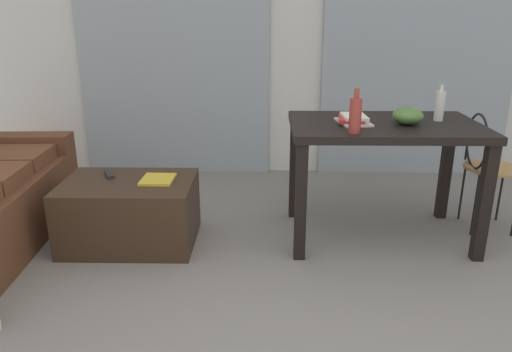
{
  "coord_description": "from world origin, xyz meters",
  "views": [
    {
      "loc": [
        -0.28,
        -1.38,
        1.48
      ],
      "look_at": [
        -0.33,
        1.69,
        0.44
      ],
      "focal_mm": 34.35,
      "sensor_mm": 36.0,
      "label": 1
    }
  ],
  "objects_px": {
    "bowl": "(408,116)",
    "book_stack": "(353,119)",
    "wire_chair": "(485,158)",
    "craft_table": "(384,141)",
    "tv_remote_primary": "(109,174)",
    "magazine": "(158,179)",
    "coffee_table": "(130,212)",
    "bottle_far": "(355,115)",
    "bottle_near": "(440,105)"
  },
  "relations": [
    {
      "from": "bowl",
      "to": "book_stack",
      "type": "distance_m",
      "value": 0.34
    },
    {
      "from": "wire_chair",
      "to": "craft_table",
      "type": "bearing_deg",
      "value": -168.25
    },
    {
      "from": "tv_remote_primary",
      "to": "magazine",
      "type": "distance_m",
      "value": 0.36
    },
    {
      "from": "coffee_table",
      "to": "bottle_far",
      "type": "bearing_deg",
      "value": -6.29
    },
    {
      "from": "coffee_table",
      "to": "bowl",
      "type": "distance_m",
      "value": 1.9
    },
    {
      "from": "book_stack",
      "to": "magazine",
      "type": "bearing_deg",
      "value": -175.82
    },
    {
      "from": "bottle_near",
      "to": "bowl",
      "type": "distance_m",
      "value": 0.27
    },
    {
      "from": "wire_chair",
      "to": "bowl",
      "type": "xyz_separation_m",
      "value": [
        -0.62,
        -0.2,
        0.34
      ]
    },
    {
      "from": "wire_chair",
      "to": "bottle_far",
      "type": "relative_size",
      "value": 3.16
    },
    {
      "from": "book_stack",
      "to": "wire_chair",
      "type": "bearing_deg",
      "value": 10.02
    },
    {
      "from": "wire_chair",
      "to": "bowl",
      "type": "relative_size",
      "value": 4.34
    },
    {
      "from": "bottle_near",
      "to": "craft_table",
      "type": "bearing_deg",
      "value": -169.18
    },
    {
      "from": "coffee_table",
      "to": "craft_table",
      "type": "height_order",
      "value": "craft_table"
    },
    {
      "from": "craft_table",
      "to": "tv_remote_primary",
      "type": "height_order",
      "value": "craft_table"
    },
    {
      "from": "coffee_table",
      "to": "bowl",
      "type": "height_order",
      "value": "bowl"
    },
    {
      "from": "tv_remote_primary",
      "to": "bowl",
      "type": "bearing_deg",
      "value": -27.04
    },
    {
      "from": "bottle_near",
      "to": "book_stack",
      "type": "distance_m",
      "value": 0.58
    },
    {
      "from": "wire_chair",
      "to": "book_stack",
      "type": "bearing_deg",
      "value": -169.98
    },
    {
      "from": "magazine",
      "to": "bottle_near",
      "type": "bearing_deg",
      "value": 7.2
    },
    {
      "from": "craft_table",
      "to": "bowl",
      "type": "height_order",
      "value": "bowl"
    },
    {
      "from": "bottle_near",
      "to": "book_stack",
      "type": "bearing_deg",
      "value": -171.74
    },
    {
      "from": "bottle_far",
      "to": "craft_table",
      "type": "bearing_deg",
      "value": 48.93
    },
    {
      "from": "craft_table",
      "to": "bowl",
      "type": "relative_size",
      "value": 6.34
    },
    {
      "from": "wire_chair",
      "to": "magazine",
      "type": "distance_m",
      "value": 2.23
    },
    {
      "from": "tv_remote_primary",
      "to": "coffee_table",
      "type": "bearing_deg",
      "value": -62.88
    },
    {
      "from": "craft_table",
      "to": "tv_remote_primary",
      "type": "xyz_separation_m",
      "value": [
        -1.81,
        -0.02,
        -0.24
      ]
    },
    {
      "from": "tv_remote_primary",
      "to": "magazine",
      "type": "bearing_deg",
      "value": -40.76
    },
    {
      "from": "bowl",
      "to": "book_stack",
      "type": "relative_size",
      "value": 0.67
    },
    {
      "from": "book_stack",
      "to": "bowl",
      "type": "bearing_deg",
      "value": -5.87
    },
    {
      "from": "bottle_near",
      "to": "bowl",
      "type": "xyz_separation_m",
      "value": [
        -0.23,
        -0.12,
        -0.04
      ]
    },
    {
      "from": "tv_remote_primary",
      "to": "book_stack",
      "type": "bearing_deg",
      "value": -26.0
    },
    {
      "from": "coffee_table",
      "to": "wire_chair",
      "type": "distance_m",
      "value": 2.44
    },
    {
      "from": "bowl",
      "to": "bottle_near",
      "type": "bearing_deg",
      "value": 26.75
    },
    {
      "from": "coffee_table",
      "to": "tv_remote_primary",
      "type": "relative_size",
      "value": 5.42
    },
    {
      "from": "bottle_far",
      "to": "tv_remote_primary",
      "type": "bearing_deg",
      "value": 170.22
    },
    {
      "from": "craft_table",
      "to": "bottle_far",
      "type": "bearing_deg",
      "value": -131.07
    },
    {
      "from": "bowl",
      "to": "magazine",
      "type": "relative_size",
      "value": 0.83
    },
    {
      "from": "tv_remote_primary",
      "to": "magazine",
      "type": "xyz_separation_m",
      "value": [
        0.34,
        -0.09,
        -0.0
      ]
    },
    {
      "from": "wire_chair",
      "to": "book_stack",
      "type": "distance_m",
      "value": 1.02
    },
    {
      "from": "craft_table",
      "to": "bottle_far",
      "type": "relative_size",
      "value": 4.61
    },
    {
      "from": "bowl",
      "to": "tv_remote_primary",
      "type": "distance_m",
      "value": 1.98
    },
    {
      "from": "bottle_near",
      "to": "wire_chair",
      "type": "bearing_deg",
      "value": 12.61
    },
    {
      "from": "coffee_table",
      "to": "magazine",
      "type": "bearing_deg",
      "value": 6.86
    },
    {
      "from": "book_stack",
      "to": "tv_remote_primary",
      "type": "relative_size",
      "value": 1.82
    },
    {
      "from": "book_stack",
      "to": "craft_table",
      "type": "bearing_deg",
      "value": 3.86
    },
    {
      "from": "bottle_far",
      "to": "magazine",
      "type": "xyz_separation_m",
      "value": [
        -1.22,
        0.18,
        -0.47
      ]
    },
    {
      "from": "bottle_near",
      "to": "tv_remote_primary",
      "type": "bearing_deg",
      "value": -177.78
    },
    {
      "from": "tv_remote_primary",
      "to": "craft_table",
      "type": "bearing_deg",
      "value": -25.55
    },
    {
      "from": "coffee_table",
      "to": "bottle_near",
      "type": "bearing_deg",
      "value": 5.59
    },
    {
      "from": "tv_remote_primary",
      "to": "magazine",
      "type": "height_order",
      "value": "tv_remote_primary"
    }
  ]
}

